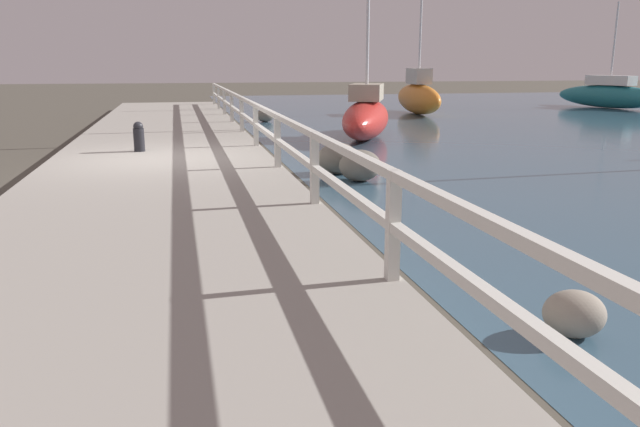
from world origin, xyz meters
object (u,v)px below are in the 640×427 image
Objects in this scene: sailboat_teal at (609,95)px; sailboat_orange at (418,96)px; sailboat_red at (366,116)px; mooring_bollard at (139,136)px.

sailboat_orange is at bearing 174.37° from sailboat_teal.
sailboat_orange is (4.69, 7.95, 0.12)m from sailboat_red.
sailboat_red reaches higher than mooring_bollard.
mooring_bollard is 0.09× the size of sailboat_orange.
mooring_bollard is at bearing -124.21° from sailboat_red.
sailboat_red is 1.01× the size of sailboat_orange.
sailboat_orange is at bearing 82.03° from sailboat_red.
mooring_bollard is 0.10× the size of sailboat_teal.
sailboat_teal is at bearing 32.40° from mooring_bollard.
mooring_bollard is at bearing -160.96° from sailboat_teal.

